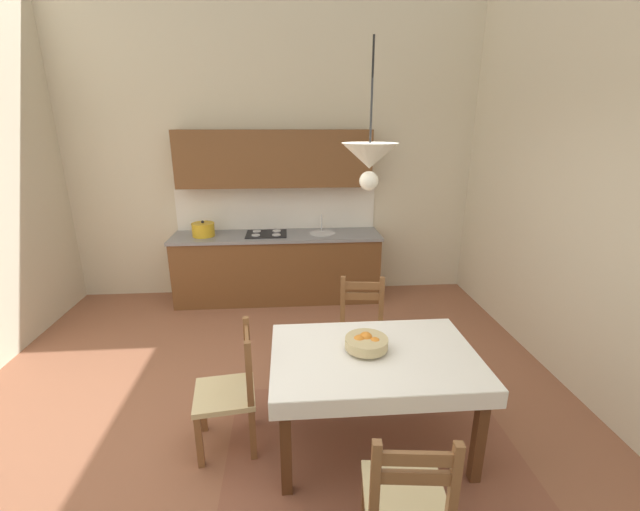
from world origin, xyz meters
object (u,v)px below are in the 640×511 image
kitchen_cabinetry (276,237)px  dining_chair_tv_side (230,392)px  dining_chair_camera_side (406,501)px  fruit_bowl (366,343)px  dining_chair_kitchen_side (362,332)px  pendant_lamp (370,158)px  dining_table (374,369)px

kitchen_cabinetry → dining_chair_tv_side: (-0.28, -2.69, -0.41)m
dining_chair_camera_side → fruit_bowl: (-0.04, 0.94, 0.37)m
dining_chair_camera_side → dining_chair_kitchen_side: same height
dining_chair_kitchen_side → fruit_bowl: (-0.13, -0.83, 0.37)m
dining_chair_tv_side → fruit_bowl: size_ratio=3.10×
dining_chair_kitchen_side → dining_chair_camera_side: bearing=-92.8°
kitchen_cabinetry → pendant_lamp: 3.20m
kitchen_cabinetry → dining_table: 2.87m
kitchen_cabinetry → dining_chair_kitchen_side: 2.09m
kitchen_cabinetry → dining_table: (0.74, -2.76, -0.23)m
kitchen_cabinetry → dining_chair_kitchen_side: (0.81, -1.88, -0.41)m
dining_chair_camera_side → dining_chair_kitchen_side: bearing=87.2°
dining_table → kitchen_cabinetry: bearing=104.9°
fruit_bowl → pendant_lamp: 1.29m
dining_chair_kitchen_side → fruit_bowl: 0.92m
dining_chair_tv_side → fruit_bowl: bearing=-1.6°
kitchen_cabinetry → pendant_lamp: bearing=-77.7°
dining_chair_kitchen_side → dining_table: bearing=-95.1°
dining_chair_kitchen_side → dining_chair_tv_side: size_ratio=1.00×
dining_chair_camera_side → dining_chair_tv_side: 1.40m
dining_table → pendant_lamp: size_ratio=1.77×
dining_chair_kitchen_side → dining_chair_tv_side: (-1.09, -0.81, 0.00)m
dining_chair_camera_side → fruit_bowl: 1.01m
dining_table → fruit_bowl: (-0.05, 0.05, 0.18)m
kitchen_cabinetry → dining_chair_kitchen_side: bearing=-66.6°
pendant_lamp → kitchen_cabinetry: bearing=102.3°
dining_chair_kitchen_side → pendant_lamp: bearing=-100.5°
kitchen_cabinetry → dining_table: size_ratio=1.88×
kitchen_cabinetry → pendant_lamp: (0.63, -2.89, 1.23)m
dining_table → dining_chair_kitchen_side: bearing=84.9°
dining_chair_tv_side → fruit_bowl: (0.96, -0.03, 0.37)m
fruit_bowl → dining_table: bearing=-42.3°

